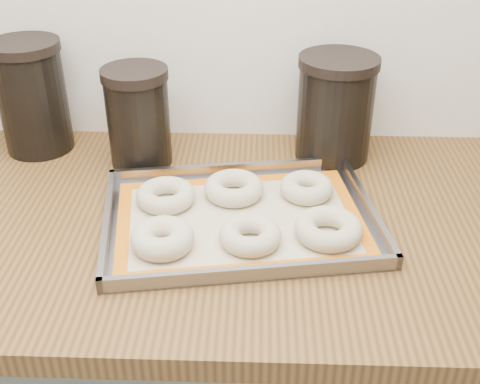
{
  "coord_description": "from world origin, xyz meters",
  "views": [
    {
      "loc": [
        0.03,
        0.79,
        1.49
      ],
      "look_at": [
        0.0,
        1.65,
        0.96
      ],
      "focal_mm": 45.0,
      "sensor_mm": 36.0,
      "label": 1
    }
  ],
  "objects_px": {
    "baking_tray": "(240,218)",
    "bagel_front_mid": "(250,235)",
    "canister_mid": "(138,117)",
    "bagel_back_right": "(307,188)",
    "bagel_back_left": "(166,195)",
    "bagel_back_mid": "(234,188)",
    "bagel_front_left": "(162,238)",
    "bagel_front_right": "(328,229)",
    "canister_right": "(335,108)",
    "canister_left": "(32,96)"
  },
  "relations": [
    {
      "from": "bagel_back_mid",
      "to": "canister_left",
      "type": "height_order",
      "value": "canister_left"
    },
    {
      "from": "bagel_back_left",
      "to": "bagel_back_mid",
      "type": "height_order",
      "value": "bagel_back_mid"
    },
    {
      "from": "bagel_back_mid",
      "to": "bagel_back_right",
      "type": "bearing_deg",
      "value": 2.71
    },
    {
      "from": "bagel_back_mid",
      "to": "bagel_front_left",
      "type": "bearing_deg",
      "value": -123.11
    },
    {
      "from": "bagel_front_right",
      "to": "bagel_back_right",
      "type": "relative_size",
      "value": 1.15
    },
    {
      "from": "bagel_front_mid",
      "to": "bagel_front_right",
      "type": "distance_m",
      "value": 0.13
    },
    {
      "from": "baking_tray",
      "to": "bagel_back_right",
      "type": "bearing_deg",
      "value": 34.85
    },
    {
      "from": "bagel_back_right",
      "to": "bagel_back_left",
      "type": "bearing_deg",
      "value": -172.07
    },
    {
      "from": "baking_tray",
      "to": "bagel_back_left",
      "type": "bearing_deg",
      "value": 160.62
    },
    {
      "from": "baking_tray",
      "to": "bagel_back_left",
      "type": "distance_m",
      "value": 0.14
    },
    {
      "from": "bagel_back_left",
      "to": "canister_right",
      "type": "relative_size",
      "value": 0.5
    },
    {
      "from": "bagel_front_mid",
      "to": "bagel_back_left",
      "type": "distance_m",
      "value": 0.19
    },
    {
      "from": "bagel_front_right",
      "to": "bagel_front_mid",
      "type": "bearing_deg",
      "value": -170.4
    },
    {
      "from": "bagel_back_left",
      "to": "bagel_back_right",
      "type": "relative_size",
      "value": 1.09
    },
    {
      "from": "bagel_back_left",
      "to": "bagel_back_mid",
      "type": "distance_m",
      "value": 0.12
    },
    {
      "from": "bagel_front_left",
      "to": "baking_tray",
      "type": "bearing_deg",
      "value": 35.88
    },
    {
      "from": "bagel_back_mid",
      "to": "bagel_back_right",
      "type": "xyz_separation_m",
      "value": [
        0.13,
        0.01,
        -0.0
      ]
    },
    {
      "from": "bagel_back_mid",
      "to": "bagel_back_right",
      "type": "distance_m",
      "value": 0.13
    },
    {
      "from": "baking_tray",
      "to": "canister_mid",
      "type": "bearing_deg",
      "value": 134.5
    },
    {
      "from": "bagel_front_left",
      "to": "canister_right",
      "type": "xyz_separation_m",
      "value": [
        0.3,
        0.34,
        0.08
      ]
    },
    {
      "from": "bagel_back_mid",
      "to": "canister_right",
      "type": "height_order",
      "value": "canister_right"
    },
    {
      "from": "bagel_back_left",
      "to": "canister_left",
      "type": "xyz_separation_m",
      "value": [
        -0.3,
        0.22,
        0.09
      ]
    },
    {
      "from": "bagel_back_mid",
      "to": "canister_mid",
      "type": "height_order",
      "value": "canister_mid"
    },
    {
      "from": "baking_tray",
      "to": "canister_left",
      "type": "distance_m",
      "value": 0.52
    },
    {
      "from": "bagel_front_mid",
      "to": "bagel_back_right",
      "type": "bearing_deg",
      "value": 56.89
    },
    {
      "from": "bagel_front_right",
      "to": "canister_mid",
      "type": "relative_size",
      "value": 0.56
    },
    {
      "from": "bagel_back_right",
      "to": "canister_left",
      "type": "bearing_deg",
      "value": 161.54
    },
    {
      "from": "baking_tray",
      "to": "bagel_front_left",
      "type": "bearing_deg",
      "value": -144.12
    },
    {
      "from": "bagel_front_left",
      "to": "bagel_back_mid",
      "type": "distance_m",
      "value": 0.2
    },
    {
      "from": "baking_tray",
      "to": "bagel_front_left",
      "type": "distance_m",
      "value": 0.15
    },
    {
      "from": "baking_tray",
      "to": "bagel_back_left",
      "type": "height_order",
      "value": "bagel_back_left"
    },
    {
      "from": "canister_right",
      "to": "canister_left",
      "type": "bearing_deg",
      "value": 178.61
    },
    {
      "from": "baking_tray",
      "to": "bagel_back_right",
      "type": "distance_m",
      "value": 0.15
    },
    {
      "from": "bagel_front_right",
      "to": "canister_right",
      "type": "xyz_separation_m",
      "value": [
        0.03,
        0.3,
        0.08
      ]
    },
    {
      "from": "baking_tray",
      "to": "bagel_back_mid",
      "type": "bearing_deg",
      "value": 100.38
    },
    {
      "from": "baking_tray",
      "to": "canister_right",
      "type": "xyz_separation_m",
      "value": [
        0.18,
        0.25,
        0.1
      ]
    },
    {
      "from": "canister_left",
      "to": "baking_tray",
      "type": "bearing_deg",
      "value": -31.65
    },
    {
      "from": "bagel_back_right",
      "to": "canister_right",
      "type": "relative_size",
      "value": 0.46
    },
    {
      "from": "bagel_front_left",
      "to": "bagel_back_right",
      "type": "distance_m",
      "value": 0.29
    },
    {
      "from": "bagel_front_mid",
      "to": "bagel_back_left",
      "type": "bearing_deg",
      "value": 142.66
    },
    {
      "from": "bagel_front_right",
      "to": "canister_mid",
      "type": "xyz_separation_m",
      "value": [
        -0.35,
        0.26,
        0.08
      ]
    },
    {
      "from": "bagel_back_right",
      "to": "canister_mid",
      "type": "height_order",
      "value": "canister_mid"
    },
    {
      "from": "baking_tray",
      "to": "bagel_front_mid",
      "type": "distance_m",
      "value": 0.07
    },
    {
      "from": "bagel_back_left",
      "to": "canister_mid",
      "type": "relative_size",
      "value": 0.53
    },
    {
      "from": "bagel_front_mid",
      "to": "bagel_back_mid",
      "type": "distance_m",
      "value": 0.15
    },
    {
      "from": "bagel_back_left",
      "to": "canister_mid",
      "type": "bearing_deg",
      "value": 113.87
    },
    {
      "from": "bagel_back_mid",
      "to": "canister_right",
      "type": "distance_m",
      "value": 0.27
    },
    {
      "from": "bagel_back_right",
      "to": "canister_left",
      "type": "xyz_separation_m",
      "value": [
        -0.55,
        0.18,
        0.09
      ]
    },
    {
      "from": "bagel_front_mid",
      "to": "bagel_back_mid",
      "type": "relative_size",
      "value": 0.94
    },
    {
      "from": "bagel_front_mid",
      "to": "canister_mid",
      "type": "bearing_deg",
      "value": 128.86
    }
  ]
}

